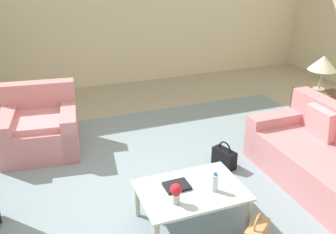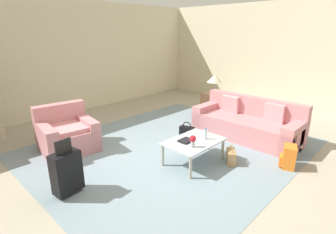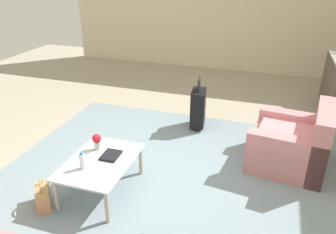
{
  "view_description": "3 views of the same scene",
  "coord_description": "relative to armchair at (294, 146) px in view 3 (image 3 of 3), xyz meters",
  "views": [
    {
      "loc": [
        -0.88,
        -3.25,
        2.57
      ],
      "look_at": [
        0.34,
        -0.01,
        1.0
      ],
      "focal_mm": 40.0,
      "sensor_mm": 36.0,
      "label": 1
    },
    {
      "loc": [
        -2.97,
        -3.11,
        2.24
      ],
      "look_at": [
        0.56,
        0.28,
        0.65
      ],
      "focal_mm": 28.0,
      "sensor_mm": 36.0,
      "label": 2
    },
    {
      "loc": [
        3.21,
        1.24,
        2.5
      ],
      "look_at": [
        -0.06,
        0.18,
        0.88
      ],
      "focal_mm": 35.0,
      "sensor_mm": 36.0,
      "label": 3
    }
  ],
  "objects": [
    {
      "name": "coffee_table_book",
      "position": [
        1.17,
        -2.09,
        0.14
      ],
      "size": [
        0.25,
        0.2,
        0.03
      ],
      "primitive_type": "cube",
      "rotation": [
        0.0,
        0.0,
        0.02
      ],
      "color": "black",
      "rests_on": "coffee_table"
    },
    {
      "name": "flower_vase",
      "position": [
        1.07,
        -2.32,
        0.25
      ],
      "size": [
        0.11,
        0.11,
        0.21
      ],
      "color": "#B2B7BC",
      "rests_on": "coffee_table"
    },
    {
      "name": "area_rug",
      "position": [
        1.49,
        -1.47,
        -0.29
      ],
      "size": [
        5.2,
        4.4,
        0.01
      ],
      "primitive_type": "cube",
      "color": "gray",
      "rests_on": "ground"
    },
    {
      "name": "coffee_table",
      "position": [
        1.29,
        -2.17,
        0.08
      ],
      "size": [
        1.03,
        0.72,
        0.42
      ],
      "color": "silver",
      "rests_on": "ground"
    },
    {
      "name": "ground_plane",
      "position": [
        0.89,
        -1.67,
        -0.3
      ],
      "size": [
        12.0,
        12.0,
        0.0
      ],
      "primitive_type": "plane",
      "color": "#A89E89"
    },
    {
      "name": "armchair",
      "position": [
        0.0,
        0.0,
        0.0
      ],
      "size": [
        1.1,
        1.06,
        0.88
      ],
      "color": "#C67F84",
      "rests_on": "ground"
    },
    {
      "name": "handbag_tan",
      "position": [
        1.74,
        -2.67,
        -0.17
      ],
      "size": [
        0.34,
        0.31,
        0.36
      ],
      "color": "tan",
      "rests_on": "ground"
    },
    {
      "name": "wall_left",
      "position": [
        -4.17,
        -1.67,
        1.25
      ],
      "size": [
        0.12,
        8.0,
        3.1
      ],
      "primitive_type": "cube",
      "color": "beige",
      "rests_on": "ground"
    },
    {
      "name": "water_bottle",
      "position": [
        1.49,
        -2.27,
        0.22
      ],
      "size": [
        0.06,
        0.06,
        0.2
      ],
      "color": "silver",
      "rests_on": "coffee_table"
    },
    {
      "name": "suitcase_black",
      "position": [
        -0.71,
        -1.47,
        0.06
      ],
      "size": [
        0.42,
        0.27,
        0.85
      ],
      "color": "black",
      "rests_on": "ground"
    }
  ]
}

